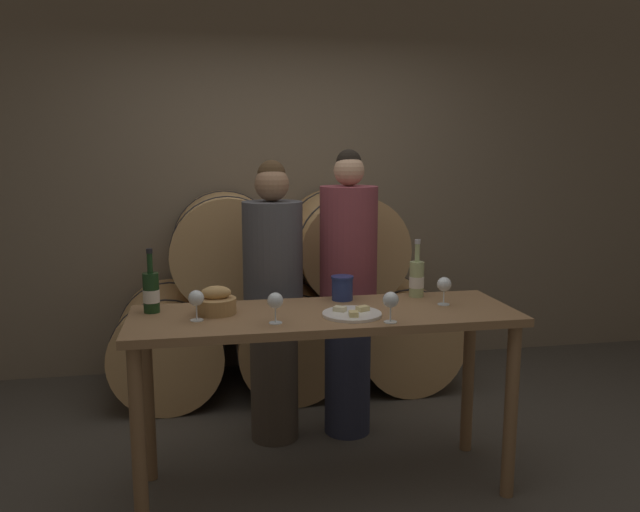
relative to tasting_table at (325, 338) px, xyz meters
name	(u,v)px	position (x,y,z in m)	size (l,w,h in m)	color
ground_plane	(325,486)	(0.00, 0.00, -0.77)	(10.00, 10.00, 0.00)	#4C473F
stone_wall_back	(276,159)	(0.00, 1.94, 0.83)	(10.00, 0.12, 3.20)	#7F705B
barrel_stack	(286,301)	(0.00, 1.40, -0.15)	(2.36, 0.84, 1.39)	tan
tasting_table	(325,338)	(0.00, 0.00, 0.00)	(1.84, 0.61, 0.90)	olive
person_left	(273,301)	(-0.18, 0.60, 0.04)	(0.34, 0.34, 1.61)	#4C4238
person_right	(348,293)	(0.26, 0.60, 0.08)	(0.33, 0.33, 1.67)	#2D334C
wine_bottle_red	(151,292)	(-0.81, 0.14, 0.23)	(0.08, 0.08, 0.31)	#193819
wine_bottle_white	(417,278)	(0.54, 0.22, 0.23)	(0.08, 0.08, 0.30)	#ADBC7F
blue_crock	(342,287)	(0.14, 0.22, 0.20)	(0.12, 0.12, 0.12)	navy
bread_basket	(216,303)	(-0.51, 0.06, 0.18)	(0.19, 0.19, 0.13)	#A87F4C
cheese_plate	(352,314)	(0.11, -0.09, 0.14)	(0.28, 0.28, 0.04)	white
wine_glass_far_left	(196,299)	(-0.60, -0.05, 0.23)	(0.07, 0.07, 0.14)	white
wine_glass_left	(275,301)	(-0.25, -0.16, 0.23)	(0.07, 0.07, 0.14)	white
wine_glass_center	(391,301)	(0.25, -0.24, 0.23)	(0.07, 0.07, 0.14)	white
wine_glass_right	(444,285)	(0.61, 0.03, 0.23)	(0.07, 0.07, 0.14)	white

